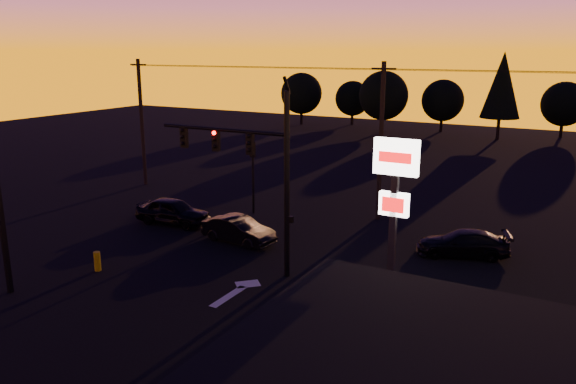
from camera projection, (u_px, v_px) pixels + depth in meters
name	position (u px, v px, depth m)	size (l,w,h in m)	color
ground	(203.00, 303.00, 21.87)	(120.00, 120.00, 0.00)	black
lane_arrow	(238.00, 290.00, 23.05)	(1.20, 3.10, 0.01)	beige
traffic_signal_mast	(254.00, 162.00, 24.09)	(6.79, 0.52, 8.58)	black
secondary_signal	(253.00, 167.00, 33.25)	(0.30, 0.31, 4.35)	black
pylon_sign	(394.00, 195.00, 18.64)	(1.50, 0.28, 6.80)	black
utility_pole_0	(142.00, 122.00, 40.14)	(1.40, 0.26, 9.00)	black
utility_pole_1	(381.00, 141.00, 31.66)	(1.40, 0.26, 9.00)	black
power_wires	(384.00, 69.00, 30.68)	(36.00, 1.22, 0.07)	black
bollard	(97.00, 261.00, 25.02)	(0.29, 0.29, 0.88)	#B0A007
tree_0	(301.00, 93.00, 73.60)	(5.36, 5.36, 6.74)	black
tree_1	(353.00, 98.00, 73.46)	(4.54, 4.54, 5.71)	black
tree_2	(384.00, 96.00, 66.17)	(5.77, 5.78, 7.26)	black
tree_3	(443.00, 100.00, 66.89)	(4.95, 4.95, 6.22)	black
tree_4	(502.00, 85.00, 60.51)	(4.18, 4.18, 9.50)	black
tree_5	(564.00, 104.00, 62.46)	(4.95, 4.95, 6.22)	black
car_left	(173.00, 211.00, 31.73)	(1.74, 4.33, 1.48)	black
car_mid	(239.00, 230.00, 28.70)	(1.40, 4.00, 1.32)	black
car_right	(463.00, 243.00, 26.80)	(1.76, 4.32, 1.25)	black
suv_parked	(413.00, 359.00, 16.73)	(2.11, 4.57, 1.27)	black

